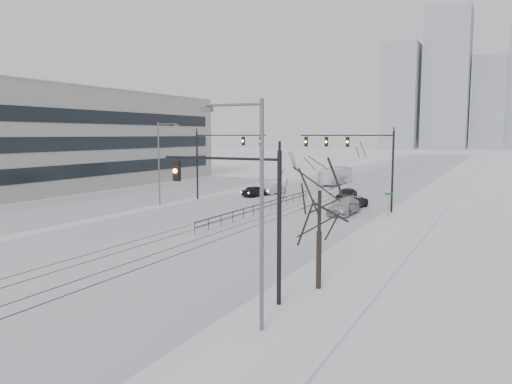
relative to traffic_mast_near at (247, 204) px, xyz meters
name	(u,v)px	position (x,y,z in m)	size (l,w,h in m)	color
road	(348,185)	(-10.79, 54.00, -4.55)	(22.00, 260.00, 0.02)	silver
sidewalk_east	(442,189)	(2.71, 54.00, -4.48)	(5.00, 260.00, 0.16)	white
curb	(424,188)	(0.26, 54.00, -4.50)	(0.10, 260.00, 0.12)	gray
parking_strip	(136,196)	(-30.79, 29.00, -4.55)	(14.00, 60.00, 0.03)	silver
tram_rails	(300,201)	(-10.79, 34.00, -4.54)	(5.30, 180.00, 0.01)	black
office_building	(33,139)	(-48.76, 29.00, 2.50)	(20.20, 62.20, 14.11)	#AEACA4
skyline	(474,90)	(-5.77, 267.63, 26.08)	(96.00, 48.00, 72.00)	#91969F
traffic_mast_near	(247,204)	(0.00, 0.00, 0.00)	(6.10, 0.37, 7.00)	black
traffic_mast_ne	(359,154)	(-2.64, 29.00, 1.20)	(9.60, 0.37, 8.00)	black
traffic_mast_nw	(219,153)	(-19.31, 30.00, 1.01)	(9.10, 0.37, 8.00)	black
street_light_east	(255,200)	(1.91, -3.00, 0.65)	(2.73, 0.25, 9.00)	#595B60
street_light_west	(161,158)	(-22.99, 24.00, 0.65)	(2.73, 0.25, 9.00)	#595B60
bare_tree	(320,201)	(2.41, 3.00, -0.07)	(4.40, 4.40, 6.10)	black
median_fence	(262,208)	(-10.79, 24.00, -4.04)	(0.06, 24.00, 1.00)	black
street_sign	(388,202)	(1.01, 26.00, -2.96)	(0.70, 0.06, 2.40)	#595B60
sedan_sb_inner	(255,191)	(-17.31, 35.36, -3.88)	(1.61, 4.01, 1.37)	black
sedan_sb_outer	(273,189)	(-16.34, 38.68, -3.86)	(1.49, 4.27, 1.41)	#B8B9C0
sedan_nb_front	(351,202)	(-3.84, 31.06, -3.95)	(2.05, 4.44, 1.23)	black
sedan_nb_right	(344,206)	(-3.34, 26.71, -3.78)	(2.20, 5.40, 1.57)	#B1B2B9
sedan_nb_far	(347,194)	(-6.11, 37.09, -3.84)	(1.71, 4.25, 1.45)	black
box_truck	(336,176)	(-12.87, 54.30, -3.24)	(2.22, 9.48, 2.64)	white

